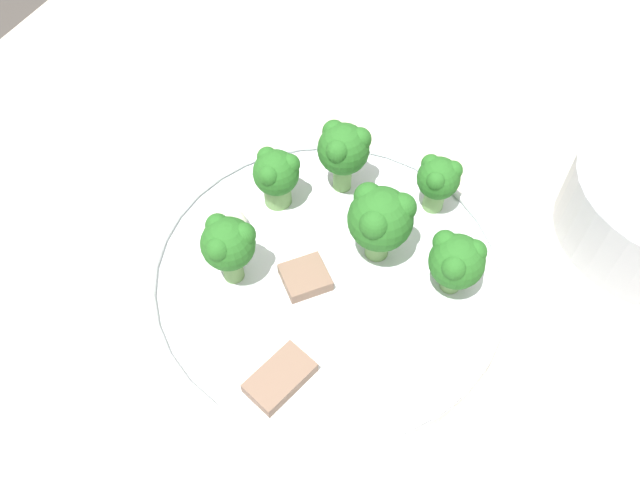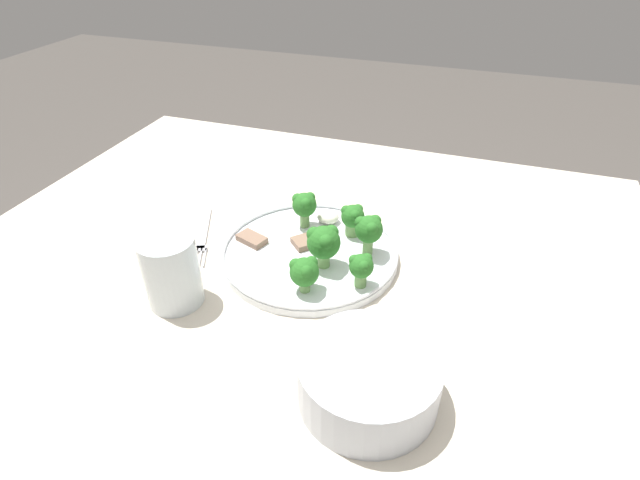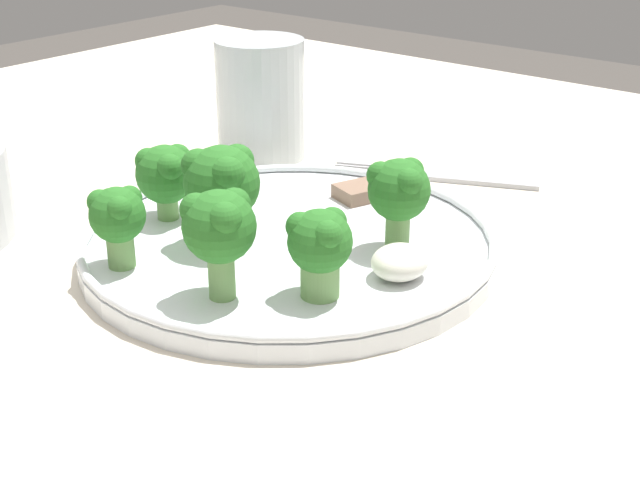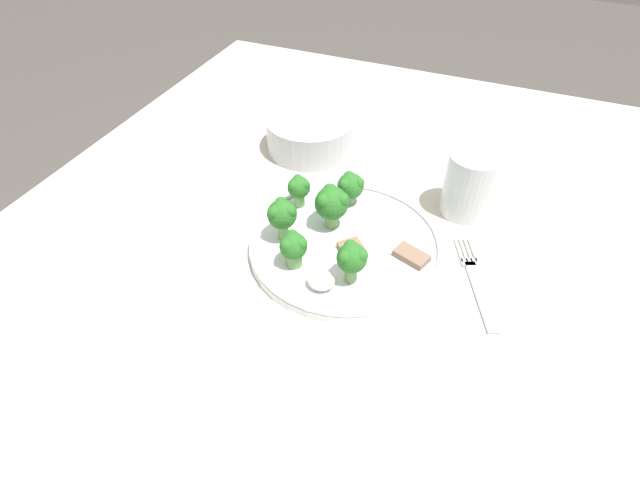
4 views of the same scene
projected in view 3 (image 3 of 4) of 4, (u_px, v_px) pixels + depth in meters
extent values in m
cube|color=beige|center=(211.00, 235.00, 0.67)|extent=(1.10, 1.09, 0.03)
cylinder|color=brown|center=(228.00, 279.00, 1.45)|extent=(0.06, 0.06, 0.73)
cylinder|color=white|center=(289.00, 248.00, 0.60)|extent=(0.28, 0.28, 0.01)
torus|color=white|center=(289.00, 235.00, 0.59)|extent=(0.28, 0.28, 0.01)
cube|color=#B2B2B7|center=(463.00, 179.00, 0.73)|extent=(0.06, 0.12, 0.00)
cube|color=#B2B2B7|center=(389.00, 173.00, 0.75)|extent=(0.03, 0.02, 0.00)
cube|color=#B2B2B7|center=(364.00, 166.00, 0.76)|extent=(0.02, 0.04, 0.00)
cube|color=#B2B2B7|center=(362.00, 169.00, 0.75)|extent=(0.02, 0.04, 0.00)
cube|color=#B2B2B7|center=(360.00, 171.00, 0.75)|extent=(0.02, 0.04, 0.00)
cube|color=#B2B2B7|center=(359.00, 174.00, 0.74)|extent=(0.02, 0.04, 0.00)
cylinder|color=silver|center=(261.00, 99.00, 0.77)|extent=(0.08, 0.08, 0.10)
cylinder|color=silver|center=(261.00, 122.00, 0.78)|extent=(0.07, 0.07, 0.06)
cylinder|color=#709E56|center=(320.00, 279.00, 0.52)|extent=(0.02, 0.02, 0.02)
sphere|color=#286B23|center=(320.00, 241.00, 0.51)|extent=(0.04, 0.04, 0.04)
sphere|color=#286B23|center=(332.00, 221.00, 0.51)|extent=(0.02, 0.02, 0.02)
sphere|color=#286B23|center=(300.00, 226.00, 0.51)|extent=(0.02, 0.02, 0.02)
sphere|color=#286B23|center=(328.00, 235.00, 0.49)|extent=(0.02, 0.02, 0.02)
cylinder|color=#709E56|center=(169.00, 206.00, 0.62)|extent=(0.02, 0.02, 0.02)
sphere|color=#286B23|center=(167.00, 175.00, 0.62)|extent=(0.04, 0.04, 0.04)
sphere|color=#286B23|center=(179.00, 157.00, 0.62)|extent=(0.02, 0.02, 0.02)
sphere|color=#286B23|center=(148.00, 161.00, 0.61)|extent=(0.02, 0.02, 0.02)
sphere|color=#286B23|center=(170.00, 168.00, 0.60)|extent=(0.02, 0.02, 0.02)
cylinder|color=#709E56|center=(224.00, 226.00, 0.58)|extent=(0.02, 0.02, 0.03)
sphere|color=#286B23|center=(222.00, 183.00, 0.57)|extent=(0.05, 0.05, 0.05)
sphere|color=#286B23|center=(237.00, 161.00, 0.58)|extent=(0.02, 0.02, 0.02)
sphere|color=#286B23|center=(198.00, 166.00, 0.57)|extent=(0.02, 0.02, 0.02)
sphere|color=#286B23|center=(228.00, 174.00, 0.55)|extent=(0.02, 0.02, 0.02)
cylinder|color=#709E56|center=(121.00, 250.00, 0.55)|extent=(0.02, 0.02, 0.02)
sphere|color=#286B23|center=(117.00, 215.00, 0.54)|extent=(0.03, 0.03, 0.03)
sphere|color=#286B23|center=(130.00, 198.00, 0.55)|extent=(0.02, 0.02, 0.02)
sphere|color=#286B23|center=(100.00, 202.00, 0.54)|extent=(0.02, 0.02, 0.02)
sphere|color=#286B23|center=(119.00, 209.00, 0.53)|extent=(0.02, 0.02, 0.02)
cylinder|color=#709E56|center=(397.00, 230.00, 0.58)|extent=(0.02, 0.02, 0.03)
sphere|color=#286B23|center=(399.00, 190.00, 0.56)|extent=(0.04, 0.04, 0.04)
sphere|color=#286B23|center=(410.00, 171.00, 0.57)|extent=(0.02, 0.02, 0.02)
sphere|color=#286B23|center=(380.00, 175.00, 0.56)|extent=(0.02, 0.02, 0.02)
sphere|color=#286B23|center=(408.00, 183.00, 0.55)|extent=(0.02, 0.02, 0.02)
cylinder|color=#709E56|center=(222.00, 274.00, 0.51)|extent=(0.02, 0.02, 0.03)
sphere|color=#286B23|center=(219.00, 227.00, 0.50)|extent=(0.04, 0.04, 0.04)
sphere|color=#286B23|center=(234.00, 204.00, 0.51)|extent=(0.02, 0.02, 0.02)
sphere|color=#286B23|center=(196.00, 209.00, 0.50)|extent=(0.02, 0.02, 0.02)
sphere|color=#286B23|center=(225.00, 219.00, 0.49)|extent=(0.02, 0.02, 0.02)
cube|color=#846651|center=(368.00, 190.00, 0.67)|extent=(0.05, 0.04, 0.01)
cube|color=#846651|center=(316.00, 231.00, 0.60)|extent=(0.05, 0.05, 0.01)
ellipsoid|color=silver|center=(400.00, 262.00, 0.54)|extent=(0.04, 0.03, 0.02)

